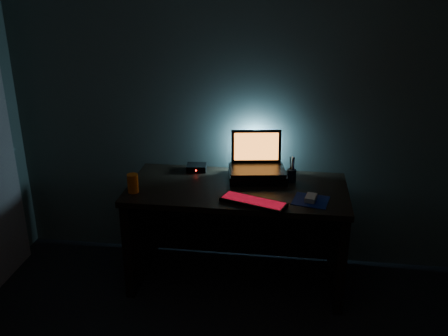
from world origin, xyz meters
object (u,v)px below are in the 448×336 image
mouse (311,198)px  router (197,168)px  keyboard (253,202)px  pen_cup (292,176)px  juice_glass (133,183)px  laptop (257,160)px

mouse → router: bearing=165.4°
mouse → router: (-0.83, 0.42, 0.00)m
keyboard → pen_cup: (0.24, 0.40, 0.03)m
keyboard → mouse: bearing=34.2°
router → mouse: bearing=-32.7°
keyboard → router: router is taller
juice_glass → laptop: bearing=26.5°
keyboard → pen_cup: 0.46m
laptop → mouse: 0.54m
laptop → pen_cup: (0.25, -0.07, -0.08)m
laptop → mouse: (0.38, -0.38, -0.10)m
laptop → pen_cup: 0.27m
mouse → pen_cup: bearing=124.8°
pen_cup → router: (-0.70, 0.11, -0.02)m
mouse → laptop: bearing=147.2°
mouse → router: 0.92m
mouse → pen_cup: pen_cup is taller
pen_cup → router: 0.71m
mouse → pen_cup: 0.33m
keyboard → juice_glass: juice_glass is taller
pen_cup → router: bearing=170.9°
keyboard → router: 0.69m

